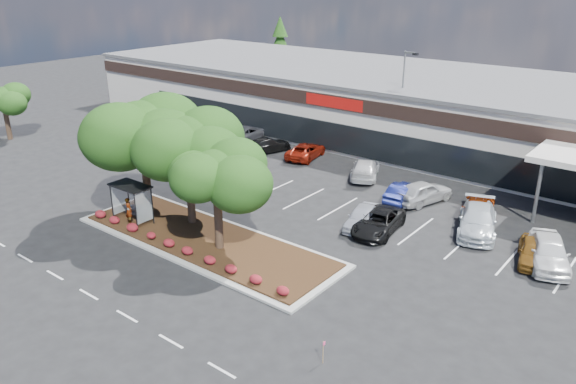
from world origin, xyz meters
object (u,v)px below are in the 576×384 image
Objects in this scene: light_pole at (402,112)px; survey_stake at (323,349)px; car_0 at (195,148)px; car_1 at (214,162)px.

survey_stake is at bearing -68.30° from light_pole.
survey_stake is at bearing -47.10° from car_0.
car_1 is (-10.27, -13.09, -3.29)m from light_pole.
car_0 is 0.80× the size of car_1.
car_1 is at bearing -38.58° from car_0.
car_1 reaches higher than car_0.
car_1 is at bearing 145.43° from survey_stake.
car_1 is (4.43, -2.02, 0.17)m from car_0.
car_0 is 4.87m from car_1.
car_1 reaches higher than survey_stake.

